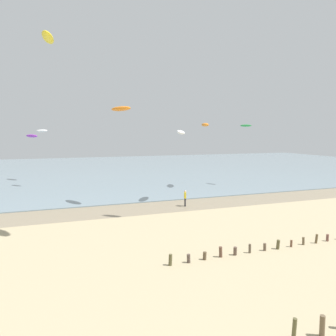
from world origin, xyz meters
name	(u,v)px	position (x,y,z in m)	size (l,w,h in m)	color
wet_sand_strip	(131,209)	(0.00, 26.31, 0.00)	(120.00, 5.15, 0.01)	gray
sea	(92,169)	(0.00, 63.88, 0.05)	(160.00, 70.00, 0.10)	gray
groyne_mid	(254,248)	(4.90, 12.31, 0.29)	(13.39, 0.33, 0.68)	brown
person_by_waterline	(185,198)	(5.72, 25.82, 0.92)	(0.34, 0.54, 1.71)	#232328
kite_aloft_0	(48,37)	(-7.30, 25.25, 15.84)	(3.21, 1.03, 0.51)	yellow
kite_aloft_2	(205,125)	(12.78, 35.56, 8.92)	(3.02, 0.97, 0.48)	orange
kite_aloft_4	(32,136)	(-10.71, 50.78, 7.32)	(2.91, 0.93, 0.47)	purple
kite_aloft_5	(121,109)	(-0.47, 28.54, 10.27)	(3.05, 0.98, 0.49)	orange
kite_aloft_6	(181,132)	(6.16, 28.19, 7.83)	(2.77, 0.89, 0.44)	white
kite_aloft_8	(42,131)	(-8.88, 43.60, 8.09)	(2.27, 0.73, 0.36)	white
kite_aloft_10	(246,126)	(19.17, 35.16, 8.85)	(1.90, 0.61, 0.30)	green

